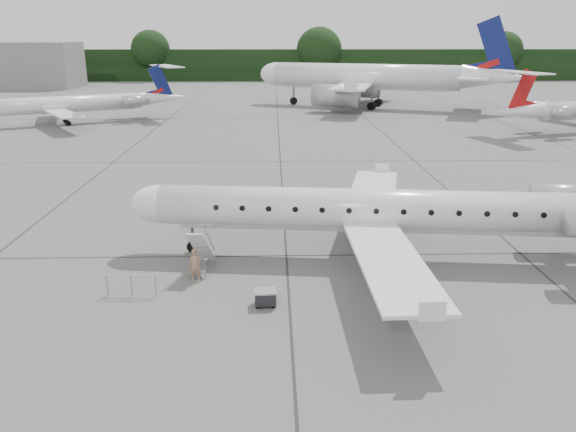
{
  "coord_description": "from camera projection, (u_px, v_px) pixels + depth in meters",
  "views": [
    {
      "loc": [
        -5.15,
        -23.29,
        11.24
      ],
      "look_at": [
        -4.41,
        4.57,
        2.3
      ],
      "focal_mm": 35.0,
      "sensor_mm": 36.0,
      "label": 1
    }
  ],
  "objects": [
    {
      "name": "ground",
      "position": [
        387.0,
        293.0,
        25.73
      ],
      "size": [
        320.0,
        320.0,
        0.0
      ],
      "primitive_type": "plane",
      "color": "slate",
      "rests_on": "ground"
    },
    {
      "name": "bg_narrowbody",
      "position": [
        365.0,
        64.0,
        90.74
      ],
      "size": [
        46.67,
        40.64,
        13.99
      ],
      "primitive_type": null,
      "rotation": [
        0.0,
        0.0,
        -0.38
      ],
      "color": "silver",
      "rests_on": "ground"
    },
    {
      "name": "airstair",
      "position": [
        201.0,
        248.0,
        27.97
      ],
      "size": [
        1.1,
        2.52,
        2.35
      ],
      "primitive_type": null,
      "rotation": [
        0.0,
        0.0,
        -0.11
      ],
      "color": "silver",
      "rests_on": "ground"
    },
    {
      "name": "main_regional_jet",
      "position": [
        379.0,
        190.0,
        28.71
      ],
      "size": [
        31.34,
        24.06,
        7.51
      ],
      "primitive_type": null,
      "rotation": [
        0.0,
        0.0,
        -0.11
      ],
      "color": "silver",
      "rests_on": "ground"
    },
    {
      "name": "safety_railing",
      "position": [
        131.0,
        286.0,
        25.3
      ],
      "size": [
        2.2,
        0.21,
        1.0
      ],
      "primitive_type": null,
      "rotation": [
        0.0,
        0.0,
        -0.06
      ],
      "color": "#919399",
      "rests_on": "ground"
    },
    {
      "name": "treeline",
      "position": [
        292.0,
        65.0,
        148.25
      ],
      "size": [
        260.0,
        4.0,
        8.0
      ],
      "primitive_type": "cube",
      "color": "black",
      "rests_on": "ground"
    },
    {
      "name": "passenger",
      "position": [
        195.0,
        265.0,
        26.77
      ],
      "size": [
        0.64,
        0.46,
        1.63
      ],
      "primitive_type": "imported",
      "rotation": [
        0.0,
        0.0,
        0.12
      ],
      "color": "#8E6B4D",
      "rests_on": "ground"
    },
    {
      "name": "bg_regional_left",
      "position": [
        55.0,
        97.0,
        73.53
      ],
      "size": [
        34.42,
        30.84,
        7.43
      ],
      "primitive_type": null,
      "rotation": [
        0.0,
        0.0,
        0.46
      ],
      "color": "silver",
      "rests_on": "ground"
    },
    {
      "name": "baggage_cart",
      "position": [
        265.0,
        297.0,
        24.44
      ],
      "size": [
        0.95,
        0.79,
        0.79
      ],
      "primitive_type": null,
      "rotation": [
        0.0,
        0.0,
        0.07
      ],
      "color": "black",
      "rests_on": "ground"
    }
  ]
}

